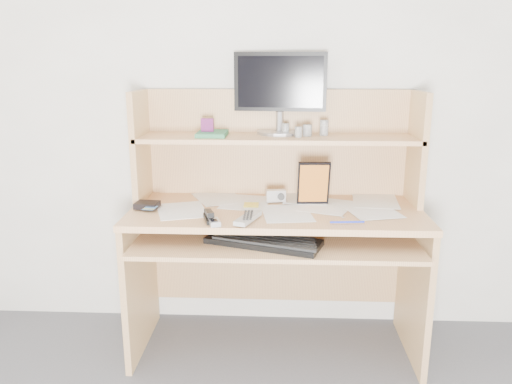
{
  "coord_description": "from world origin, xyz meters",
  "views": [
    {
      "loc": [
        0.01,
        -0.82,
        1.43
      ],
      "look_at": [
        -0.1,
        1.43,
        0.85
      ],
      "focal_mm": 35.0,
      "sensor_mm": 36.0,
      "label": 1
    }
  ],
  "objects_px": {
    "desk": "(276,215)",
    "monitor": "(280,91)",
    "keyboard": "(264,241)",
    "tv_remote": "(248,218)",
    "game_case": "(314,183)"
  },
  "relations": [
    {
      "from": "tv_remote",
      "to": "monitor",
      "type": "distance_m",
      "value": 0.71
    },
    {
      "from": "monitor",
      "to": "game_case",
      "type": "bearing_deg",
      "value": -44.65
    },
    {
      "from": "desk",
      "to": "keyboard",
      "type": "relative_size",
      "value": 2.6
    },
    {
      "from": "desk",
      "to": "tv_remote",
      "type": "bearing_deg",
      "value": -113.49
    },
    {
      "from": "desk",
      "to": "monitor",
      "type": "distance_m",
      "value": 0.63
    },
    {
      "from": "desk",
      "to": "tv_remote",
      "type": "xyz_separation_m",
      "value": [
        -0.12,
        -0.28,
        0.07
      ]
    },
    {
      "from": "desk",
      "to": "monitor",
      "type": "xyz_separation_m",
      "value": [
        0.01,
        0.17,
        0.6
      ]
    },
    {
      "from": "keyboard",
      "to": "game_case",
      "type": "bearing_deg",
      "value": 68.48
    },
    {
      "from": "game_case",
      "to": "monitor",
      "type": "height_order",
      "value": "monitor"
    },
    {
      "from": "keyboard",
      "to": "tv_remote",
      "type": "height_order",
      "value": "tv_remote"
    },
    {
      "from": "tv_remote",
      "to": "game_case",
      "type": "distance_m",
      "value": 0.41
    },
    {
      "from": "keyboard",
      "to": "monitor",
      "type": "bearing_deg",
      "value": 100.64
    },
    {
      "from": "keyboard",
      "to": "tv_remote",
      "type": "xyz_separation_m",
      "value": [
        -0.07,
        0.02,
        0.1
      ]
    },
    {
      "from": "desk",
      "to": "tv_remote",
      "type": "height_order",
      "value": "desk"
    },
    {
      "from": "game_case",
      "to": "tv_remote",
      "type": "bearing_deg",
      "value": -143.12
    }
  ]
}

